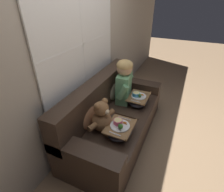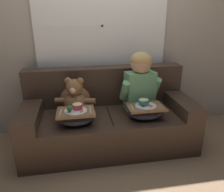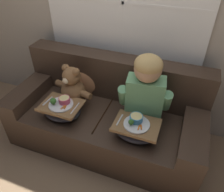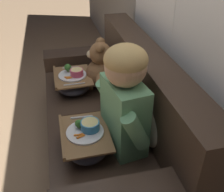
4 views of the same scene
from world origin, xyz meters
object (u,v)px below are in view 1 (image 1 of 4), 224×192
object	(u,v)px
teddy_bear	(102,118)
lap_tray_teddy	(120,130)
couch	(113,118)
child_figure	(124,79)
throw_pillow_behind_teddy	(88,114)
lap_tray_child	(138,100)
throw_pillow_behind_child	(113,88)

from	to	relation	value
teddy_bear	lap_tray_teddy	world-z (taller)	teddy_bear
couch	lap_tray_teddy	world-z (taller)	couch
child_figure	lap_tray_teddy	bearing A→B (deg)	-162.09
child_figure	lap_tray_teddy	world-z (taller)	child_figure
throw_pillow_behind_teddy	lap_tray_child	distance (m)	0.87
throw_pillow_behind_child	throw_pillow_behind_teddy	xyz separation A→B (m)	(-0.75, -0.00, 0.00)
throw_pillow_behind_teddy	lap_tray_child	size ratio (longest dim) A/B	1.04
child_figure	lap_tray_child	bearing A→B (deg)	-90.33
throw_pillow_behind_teddy	lap_tray_child	xyz separation A→B (m)	(0.75, -0.43, -0.10)
throw_pillow_behind_child	child_figure	bearing A→B (deg)	-89.95
couch	lap_tray_teddy	bearing A→B (deg)	-145.27
teddy_bear	throw_pillow_behind_child	bearing A→B (deg)	14.63
child_figure	teddy_bear	xyz separation A→B (m)	(-0.75, -0.00, -0.19)
child_figure	teddy_bear	world-z (taller)	child_figure
lap_tray_teddy	child_figure	bearing A→B (deg)	17.91
throw_pillow_behind_teddy	child_figure	size ratio (longest dim) A/B	0.61
child_figure	lap_tray_teddy	distance (m)	0.84
throw_pillow_behind_teddy	throw_pillow_behind_child	bearing A→B (deg)	0.00
throw_pillow_behind_child	teddy_bear	size ratio (longest dim) A/B	0.86
throw_pillow_behind_child	teddy_bear	world-z (taller)	teddy_bear
throw_pillow_behind_child	lap_tray_teddy	size ratio (longest dim) A/B	1.03
lap_tray_teddy	teddy_bear	bearing A→B (deg)	90.35
throw_pillow_behind_child	lap_tray_child	world-z (taller)	throw_pillow_behind_child
throw_pillow_behind_child	child_figure	size ratio (longest dim) A/B	0.59
couch	teddy_bear	bearing A→B (deg)	-176.65
throw_pillow_behind_child	lap_tray_child	distance (m)	0.45
couch	child_figure	size ratio (longest dim) A/B	2.85
throw_pillow_behind_child	couch	bearing A→B (deg)	-155.09
throw_pillow_behind_child	teddy_bear	bearing A→B (deg)	-165.37
child_figure	lap_tray_teddy	xyz separation A→B (m)	(-0.75, -0.24, -0.30)
child_figure	lap_tray_teddy	size ratio (longest dim) A/B	1.75
throw_pillow_behind_child	teddy_bear	xyz separation A→B (m)	(-0.75, -0.20, -0.00)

